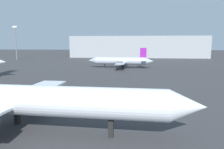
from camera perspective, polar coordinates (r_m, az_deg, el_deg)
The scene contains 4 objects.
airplane_at_gate at distance 22.97m, azimuth -25.09°, elevation -6.21°, with size 35.61×24.95×9.91m.
airplane_far_left at distance 76.32m, azimuth 2.37°, elevation 3.72°, with size 23.97×19.51×7.33m.
light_mast_left at distance 125.14m, azimuth -24.73°, elevation 8.31°, with size 2.40×0.50×18.12m.
terminal_building at distance 139.45m, azimuth 7.03°, elevation 7.48°, with size 86.01×19.11×13.54m, color #999EA3.
Camera 1 is at (4.84, -8.00, 8.74)m, focal length 33.61 mm.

